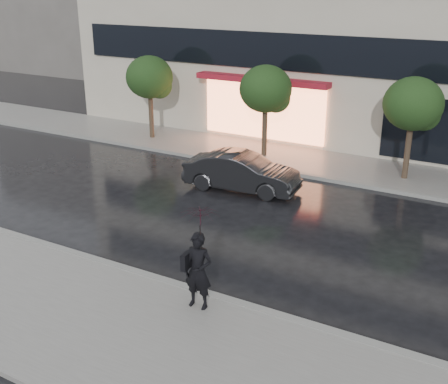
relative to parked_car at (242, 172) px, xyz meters
The scene contains 10 objects.
ground 6.36m from the parked_car, 71.76° to the right, with size 120.00×120.00×0.00m, color black.
sidewalk_near 9.48m from the parked_car, 77.93° to the right, with size 60.00×4.50×0.12m, color slate.
sidewalk_far 4.73m from the parked_car, 65.05° to the left, with size 60.00×3.50×0.12m, color slate.
curb_near 7.30m from the parked_car, 74.23° to the right, with size 60.00×0.25×0.14m, color gray.
curb_far 3.25m from the parked_car, 51.66° to the left, with size 60.00×0.25×0.14m, color gray.
tree_far_west 8.35m from the parked_car, 149.93° to the left, with size 2.20×2.20×3.99m.
tree_mid_west 4.70m from the parked_car, 103.43° to the left, with size 2.20×2.20×3.99m.
tree_mid_east 6.82m from the parked_car, 38.66° to the left, with size 2.20×2.20×3.99m.
parked_car is the anchor object (origin of this frame).
pedestrian_with_umbrella 8.19m from the parked_car, 68.92° to the right, with size 0.97×0.98×2.49m.
Camera 1 is at (7.03, -11.14, 7.31)m, focal length 45.00 mm.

